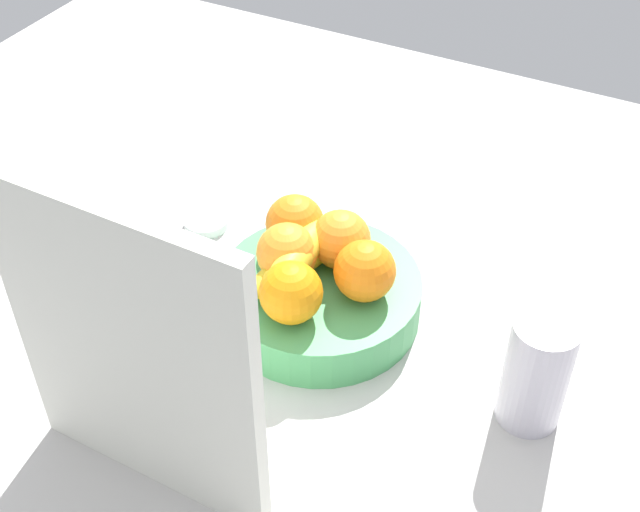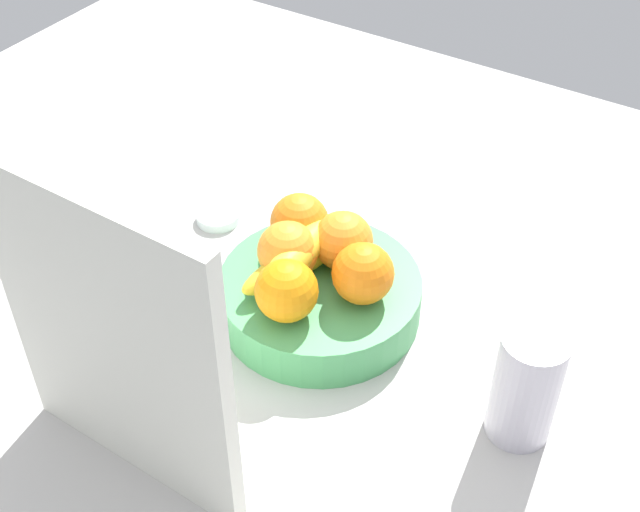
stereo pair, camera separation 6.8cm
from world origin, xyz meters
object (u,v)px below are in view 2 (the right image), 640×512
at_px(fruit_bowl, 320,297).
at_px(orange_front_right, 345,241).
at_px(jar_lid, 218,216).
at_px(thermos_tumbler, 526,386).
at_px(orange_center, 300,222).
at_px(orange_back_left, 288,251).
at_px(orange_back_right, 287,291).
at_px(banana_bunch, 297,258).
at_px(cutting_board, 114,346).
at_px(orange_front_left, 363,273).

xyz_separation_m(fruit_bowl, orange_front_right, (-0.01, -0.04, 0.07)).
bearing_deg(jar_lid, thermos_tumbler, 166.82).
relative_size(orange_center, orange_back_left, 1.00).
bearing_deg(orange_back_right, orange_front_right, -95.80).
relative_size(orange_back_right, jar_lid, 1.19).
relative_size(banana_bunch, thermos_tumbler, 1.27).
bearing_deg(orange_front_right, orange_back_left, 46.96).
height_order(orange_center, thermos_tumbler, thermos_tumbler).
bearing_deg(banana_bunch, orange_center, -59.16).
bearing_deg(banana_bunch, thermos_tumbler, 174.93).
xyz_separation_m(orange_front_right, orange_back_left, (0.05, 0.05, 0.00)).
xyz_separation_m(banana_bunch, cutting_board, (0.02, 0.29, 0.09)).
bearing_deg(thermos_tumbler, orange_front_right, -16.10).
relative_size(banana_bunch, cutting_board, 0.51).
bearing_deg(orange_front_right, fruit_bowl, 76.52).
bearing_deg(orange_back_left, cutting_board, 88.90).
bearing_deg(orange_center, jar_lid, -13.00).
bearing_deg(orange_front_right, cutting_board, 80.72).
xyz_separation_m(banana_bunch, jar_lid, (0.20, -0.09, -0.08)).
relative_size(orange_back_left, banana_bunch, 0.41).
height_order(orange_front_right, orange_back_left, same).
xyz_separation_m(orange_front_right, cutting_board, (0.06, 0.34, 0.08)).
height_order(orange_back_right, cutting_board, cutting_board).
xyz_separation_m(orange_center, cutting_board, (-0.01, 0.34, 0.08)).
relative_size(orange_back_left, orange_back_right, 1.00).
distance_m(orange_center, thermos_tumbler, 0.35).
bearing_deg(thermos_tumbler, orange_center, -13.28).
xyz_separation_m(orange_front_left, orange_front_right, (0.05, -0.04, 0.00)).
xyz_separation_m(orange_front_left, thermos_tumbler, (-0.23, 0.04, -0.02)).
bearing_deg(orange_front_right, orange_center, -1.42).
distance_m(orange_front_right, cutting_board, 0.35).
bearing_deg(orange_front_left, jar_lid, -15.63).
height_order(orange_center, jar_lid, orange_center).
distance_m(banana_bunch, jar_lid, 0.24).
height_order(orange_front_left, banana_bunch, orange_front_left).
bearing_deg(orange_front_left, orange_front_right, -38.97).
height_order(orange_front_right, orange_center, same).
distance_m(orange_front_left, orange_center, 0.12).
relative_size(orange_center, cutting_board, 0.21).
distance_m(thermos_tumbler, jar_lid, 0.53).
height_order(fruit_bowl, orange_front_left, orange_front_left).
bearing_deg(orange_front_right, orange_back_right, 84.20).
xyz_separation_m(orange_back_right, thermos_tumbler, (-0.29, -0.03, -0.02)).
bearing_deg(fruit_bowl, orange_front_left, -177.41).
xyz_separation_m(orange_front_left, banana_bunch, (0.09, 0.01, -0.01)).
xyz_separation_m(orange_center, thermos_tumbler, (-0.34, 0.08, -0.02)).
relative_size(orange_back_left, thermos_tumbler, 0.52).
distance_m(orange_center, jar_lid, 0.19).
xyz_separation_m(orange_front_right, orange_center, (0.07, -0.00, 0.00)).
distance_m(orange_front_left, orange_back_right, 0.09).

